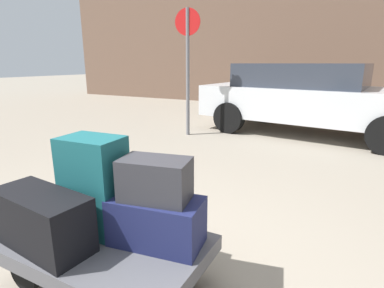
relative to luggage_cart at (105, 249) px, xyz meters
name	(u,v)px	position (x,y,z in m)	size (l,w,h in m)	color
ground_plane	(108,285)	(0.00, 0.00, -0.27)	(60.00, 60.00, 0.00)	gray
luggage_cart	(105,249)	(0.00, 0.00, 0.00)	(1.29, 0.79, 0.34)	#4C4C51
duffel_bag_navy_front_right	(157,221)	(0.31, 0.13, 0.22)	(0.56, 0.29, 0.30)	#191E47
suitcase_teal_rear_right	(94,185)	(-0.13, 0.08, 0.39)	(0.39, 0.27, 0.64)	#144C51
duffel_bag_black_front_left	(42,220)	(-0.28, -0.22, 0.24)	(0.66, 0.28, 0.34)	black
duffel_bag_charcoal_topmost_pile	(155,179)	(0.31, 0.13, 0.49)	(0.41, 0.24, 0.25)	#2D2D33
parked_car	(309,97)	(0.48, 5.41, 0.49)	(4.48, 2.32, 1.42)	silver
no_parking_sign	(188,59)	(-1.64, 4.15, 1.23)	(0.50, 0.10, 2.43)	slate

